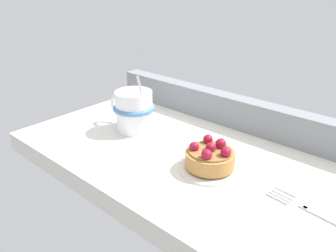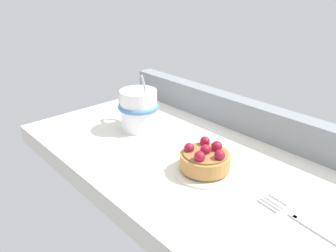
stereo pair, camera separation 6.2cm
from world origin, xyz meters
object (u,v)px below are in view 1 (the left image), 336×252
dessert_plate (209,167)px  coffee_mug (134,110)px  raspberry_tart (210,156)px  dessert_fork (324,216)px

dessert_plate → coffee_mug: 21.95cm
raspberry_tart → dessert_fork: raspberry_tart is taller
dessert_plate → raspberry_tart: (0.01, 0.01, 2.11)cm
coffee_mug → dessert_fork: (40.40, -2.67, -4.08)cm
dessert_plate → coffee_mug: bearing=173.1°
dessert_plate → dessert_fork: dessert_plate is taller
raspberry_tart → coffee_mug: 21.68cm
dessert_plate → raspberry_tart: 2.11cm
dessert_fork → raspberry_tart: bearing=179.7°
raspberry_tart → dessert_plate: bearing=-134.0°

